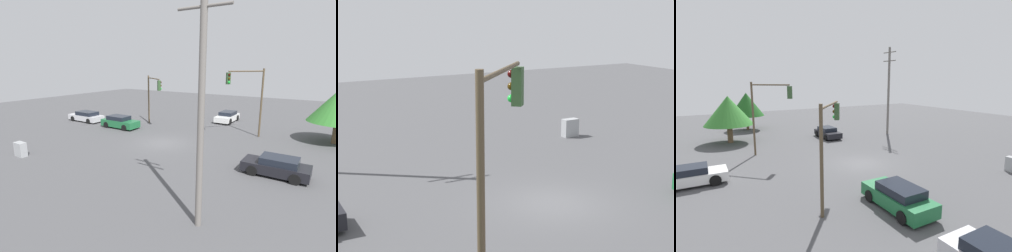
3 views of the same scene
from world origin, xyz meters
The scene contains 9 objects.
ground_plane centered at (0.00, 0.00, 0.00)m, with size 80.00×80.00×0.00m, color #4C4C4F.
sedan_white centered at (-1.64, -12.00, 0.63)m, with size 1.92×4.24×1.27m.
sedan_green centered at (7.31, -2.38, 0.66)m, with size 4.33×1.91×1.35m.
sedan_dark centered at (-10.07, 1.90, 0.61)m, with size 4.04×1.88×1.24m.
traffic_signal_main centered at (-5.79, -5.94, 4.48)m, with size 2.75×2.95×6.57m.
traffic_signal_cross centered at (4.71, -5.15, 3.94)m, with size 3.63×2.90×5.67m.
utility_pole_tall centered at (-8.28, 9.38, 5.58)m, with size 2.20×0.28×10.57m.
tree_far centered at (-13.08, -8.39, 3.48)m, with size 5.08×5.08×5.06m.
tree_right centered at (-19.92, -5.45, 3.45)m, with size 4.49×4.49×5.02m.
Camera 3 is at (17.22, -11.24, 6.79)m, focal length 28.00 mm.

